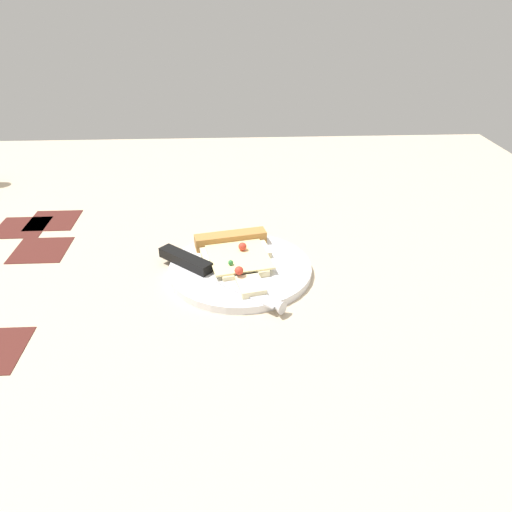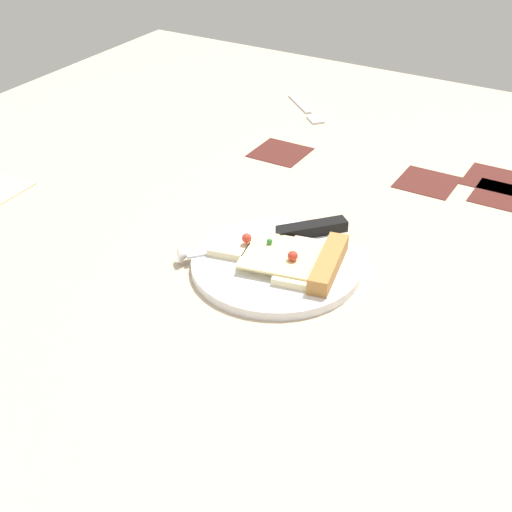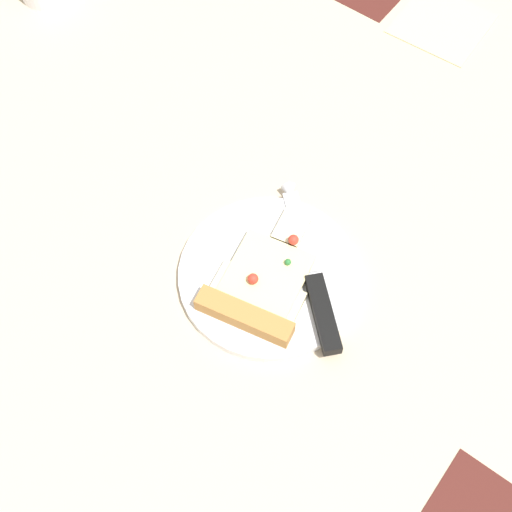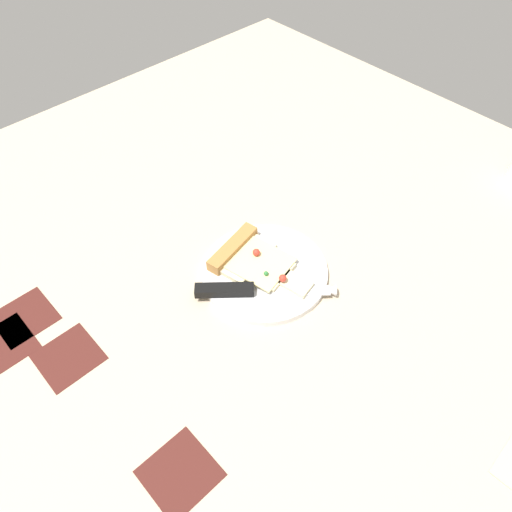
{
  "view_description": "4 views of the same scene",
  "coord_description": "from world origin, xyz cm",
  "px_view_note": "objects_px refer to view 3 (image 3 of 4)",
  "views": [
    {
      "loc": [
        3.38,
        -61.21,
        39.99
      ],
      "look_at": [
        6.67,
        3.06,
        2.84
      ],
      "focal_mm": 33.45,
      "sensor_mm": 36.0,
      "label": 1
    },
    {
      "loc": [
        73.83,
        40.76,
        53.69
      ],
      "look_at": [
        7.25,
        1.67,
        3.37
      ],
      "focal_mm": 50.79,
      "sensor_mm": 36.0,
      "label": 2
    },
    {
      "loc": [
        -20.12,
        37.84,
        81.42
      ],
      "look_at": [
        6.64,
        2.31,
        1.94
      ],
      "focal_mm": 51.87,
      "sensor_mm": 36.0,
      "label": 3
    },
    {
      "loc": [
        -34.84,
        -36.3,
        68.27
      ],
      "look_at": [
        4.21,
        5.2,
        2.88
      ],
      "focal_mm": 34.43,
      "sensor_mm": 36.0,
      "label": 4
    }
  ],
  "objects_px": {
    "knife": "(314,281)",
    "napkin": "(442,23)",
    "plate": "(269,275)",
    "pizza_slice": "(260,287)"
  },
  "relations": [
    {
      "from": "knife",
      "to": "napkin",
      "type": "height_order",
      "value": "knife"
    },
    {
      "from": "plate",
      "to": "pizza_slice",
      "type": "xyz_separation_m",
      "value": [
        -0.01,
        0.03,
        0.01
      ]
    },
    {
      "from": "pizza_slice",
      "to": "napkin",
      "type": "distance_m",
      "value": 0.54
    },
    {
      "from": "plate",
      "to": "napkin",
      "type": "xyz_separation_m",
      "value": [
        0.05,
        -0.51,
        -0.0
      ]
    },
    {
      "from": "plate",
      "to": "knife",
      "type": "distance_m",
      "value": 0.06
    },
    {
      "from": "plate",
      "to": "pizza_slice",
      "type": "height_order",
      "value": "pizza_slice"
    },
    {
      "from": "knife",
      "to": "napkin",
      "type": "relative_size",
      "value": 1.48
    },
    {
      "from": "pizza_slice",
      "to": "knife",
      "type": "xyz_separation_m",
      "value": [
        -0.05,
        -0.05,
        -0.0
      ]
    },
    {
      "from": "pizza_slice",
      "to": "plate",
      "type": "bearing_deg",
      "value": 90.13
    },
    {
      "from": "knife",
      "to": "plate",
      "type": "bearing_deg",
      "value": 154.31
    }
  ]
}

